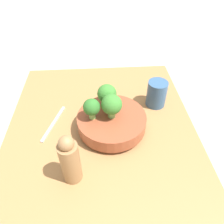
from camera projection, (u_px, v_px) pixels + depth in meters
ground_plane at (102, 142)px, 0.78m from camera, size 6.00×6.00×0.00m
table at (102, 139)px, 0.77m from camera, size 0.89×0.67×0.04m
bowl at (112, 122)px, 0.76m from camera, size 0.24×0.24×0.06m
broccoli_floret_center at (112, 105)px, 0.71m from camera, size 0.07×0.07×0.09m
broccoli_floret_left at (107, 94)px, 0.76m from camera, size 0.07×0.07×0.08m
broccoli_floret_front at (92, 108)px, 0.71m from camera, size 0.06×0.06×0.08m
cup at (157, 94)px, 0.85m from camera, size 0.08×0.08×0.10m
pepper_mill at (70, 160)px, 0.59m from camera, size 0.05×0.05×0.17m
fork at (54, 123)px, 0.80m from camera, size 0.18×0.07×0.01m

